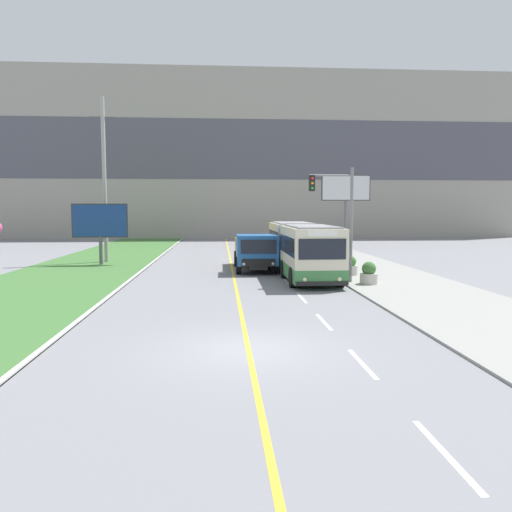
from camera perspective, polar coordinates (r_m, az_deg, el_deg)
The scene contains 14 objects.
ground_plane at distance 13.81m, azimuth -0.87°, elevation -10.68°, with size 300.00×300.00×0.00m, color slate.
lane_marking_centre at distance 16.11m, azimuth 0.02°, elevation -8.32°, with size 2.88×140.00×0.01m.
apartment_block_background at distance 70.00m, azimuth -3.54°, elevation 11.26°, with size 80.00×8.04×22.07m.
city_bus at distance 29.33m, azimuth 5.14°, elevation 0.83°, with size 2.68×12.52×2.98m.
dump_truck at distance 30.73m, azimuth -0.03°, elevation 0.44°, with size 2.50×7.00×2.30m.
car_distant at distance 45.29m, azimuth 1.96°, elevation 1.39°, with size 1.80×4.30×1.45m.
utility_pole_far at distance 37.56m, azimuth -16.94°, elevation 8.33°, with size 1.80×0.28×11.71m.
traffic_light_mast at distance 25.82m, azimuth 9.48°, elevation 5.19°, with size 2.28×0.32×5.93m.
billboard_large at distance 47.24m, azimuth 10.22°, elevation 7.25°, with size 4.56×0.24×6.98m.
billboard_small at distance 35.74m, azimuth -17.39°, elevation 3.70°, with size 3.77×0.24×4.21m.
planter_round_near at distance 25.63m, azimuth 12.77°, elevation -2.03°, with size 0.88×0.88×1.12m.
planter_round_second at distance 28.99m, azimuth 10.74°, elevation -1.18°, with size 0.81×0.81×1.09m.
planter_round_third at distance 32.35m, azimuth 8.91°, elevation -0.47°, with size 0.86×0.86×1.10m.
planter_round_far at distance 35.77m, azimuth 7.63°, elevation 0.14°, with size 0.89×0.89×1.16m.
Camera 1 is at (-0.74, -13.25, 3.81)m, focal length 35.00 mm.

